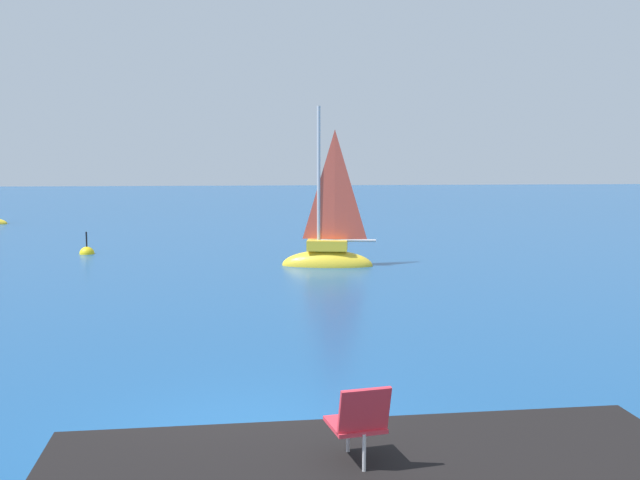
% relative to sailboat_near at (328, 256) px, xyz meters
% --- Properties ---
extents(ground_plane, '(160.00, 160.00, 0.00)m').
position_rel_sailboat_near_xyz_m(ground_plane, '(-2.68, -15.11, -0.32)').
color(ground_plane, navy).
extents(sailboat_near, '(3.25, 1.55, 5.92)m').
position_rel_sailboat_near_xyz_m(sailboat_near, '(0.00, 0.00, 0.00)').
color(sailboat_near, yellow).
rests_on(sailboat_near, ground).
extents(beach_chair, '(0.58, 0.68, 0.80)m').
position_rel_sailboat_near_xyz_m(beach_chair, '(-1.58, -18.24, 1.01)').
color(beach_chair, '#E03342').
rests_on(beach_chair, shore_ledge).
extents(marker_buoy, '(0.56, 0.56, 1.13)m').
position_rel_sailboat_near_xyz_m(marker_buoy, '(-8.84, 3.81, -0.31)').
color(marker_buoy, yellow).
rests_on(marker_buoy, ground).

